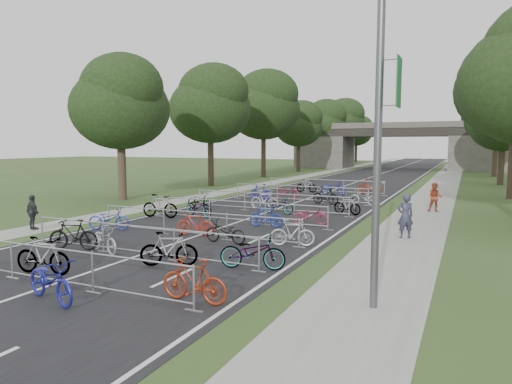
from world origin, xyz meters
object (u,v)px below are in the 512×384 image
Objects in this scene: lamppost at (380,125)px; pedestrian_a at (405,216)px; bike_1 at (43,256)px; pedestrian_b at (435,198)px; bike_2 at (51,280)px; overpass_bridge at (397,146)px; pedestrian_c at (33,213)px.

lamppost is 9.26m from pedestrian_a.
lamppost reaches higher than bike_1.
pedestrian_b is at bearing -37.16° from bike_1.
lamppost is at bearing -52.65° from bike_2.
bike_1 is at bearing 68.90° from bike_2.
lamppost is 17.30m from pedestrian_b.
bike_1 is at bearing -90.94° from overpass_bridge.
pedestrian_b is (9.61, 18.30, 0.26)m from bike_1.
overpass_bridge is at bearing -84.96° from pedestrian_c.
lamppost reaches higher than pedestrian_b.
pedestrian_b is (8.56, -46.05, -2.71)m from overpass_bridge.
lamppost is 16.51m from pedestrian_c.
pedestrian_a reaches higher than pedestrian_c.
bike_1 is 8.00m from pedestrian_c.
overpass_bridge reaches higher than pedestrian_b.
pedestrian_c is (-15.38, -5.14, -0.12)m from pedestrian_a.
overpass_bridge is 64.43m from bike_1.
lamppost is 4.51× the size of pedestrian_a.
pedestrian_b is (7.45, 19.88, 0.28)m from bike_2.
pedestrian_b is at bearing -127.74° from pedestrian_c.
pedestrian_c is (-15.99, -13.47, -0.03)m from pedestrian_b.
overpass_bridge is 18.87× the size of pedestrian_b.
bike_2 is 21.24m from pedestrian_b.
pedestrian_a reaches higher than pedestrian_b.
pedestrian_c is (-15.76, 3.48, -3.49)m from lamppost.
pedestrian_a is at bearing -15.42° from bike_2.
lamppost is 8.64m from bike_2.
pedestrian_c is at bearing -139.27° from pedestrian_b.
pedestrian_b is (0.23, 16.95, -3.46)m from lamppost.
overpass_bridge reaches higher than pedestrian_c.
pedestrian_c is at bearing 68.30° from bike_2.
overpass_bridge is at bearing 16.18° from bike_2.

